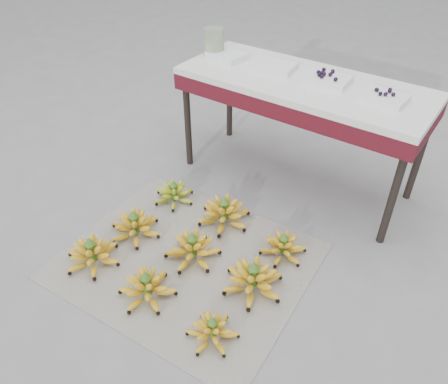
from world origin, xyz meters
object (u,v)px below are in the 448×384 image
Objects in this scene: tray_right at (327,79)px; tray_far_left at (227,55)px; bunch_mid_center at (193,249)px; bunch_back_left at (174,194)px; newspaper_mat at (187,260)px; glass_jar at (214,42)px; bunch_mid_right at (253,280)px; bunch_mid_left at (135,226)px; vendor_table at (303,93)px; tray_left at (274,66)px; tray_far_right at (385,97)px; bunch_front_right at (213,331)px; bunch_back_right at (283,247)px; bunch_back_center at (224,213)px; bunch_front_left at (92,254)px; bunch_front_center at (147,288)px.

tray_far_left is at bearing -178.73° from tray_right.
bunch_mid_center is 0.51m from bunch_back_left.
bunch_back_left reaches higher than newspaper_mat.
bunch_mid_right is at bearing -45.99° from glass_jar.
bunch_mid_center is (0.38, 0.04, 0.00)m from bunch_mid_left.
vendor_table is 5.57× the size of tray_left.
glass_jar is at bearing 118.43° from newspaper_mat.
bunch_mid_left is 1.52m from tray_far_right.
tray_left reaches higher than bunch_front_right.
vendor_table is 0.24m from tray_left.
tray_far_right is (1.02, -0.02, 0.00)m from tray_far_left.
newspaper_mat is 0.37m from bunch_mid_left.
bunch_back_left is 0.86× the size of bunch_back_right.
bunch_mid_right is at bearing -17.49° from bunch_back_center.
bunch_front_left is 0.77m from bunch_back_center.
bunch_front_left is 1.60m from tray_right.
bunch_mid_left is (0.03, 0.29, -0.00)m from bunch_front_left.
bunch_front_left is 1.21× the size of bunch_back_left.
bunch_front_left reaches higher than bunch_front_right.
bunch_back_right is at bearing -5.90° from bunch_back_left.
bunch_front_right is 1.02m from bunch_back_left.
bunch_front_center is 0.66m from bunch_back_center.
bunch_back_center reaches higher than newspaper_mat.
bunch_mid_right is at bearing 5.96° from newspaper_mat.
tray_right is (0.60, 1.03, 0.66)m from bunch_mid_left.
tray_far_left is (-0.44, 1.30, 0.66)m from bunch_front_center.
tray_right reaches higher than bunch_back_left.
bunch_mid_left is 0.97× the size of bunch_back_right.
bunch_front_right is 1.12× the size of tray_far_left.
bunch_mid_right reaches higher than bunch_mid_left.
bunch_back_right is at bearing 41.39° from bunch_front_center.
bunch_mid_left is (-0.36, 0.29, 0.00)m from bunch_front_center.
bunch_back_center is 0.93m from tray_left.
bunch_front_left is at bearing -158.15° from bunch_back_right.
bunch_mid_center is (0.02, 0.33, 0.00)m from bunch_front_center.
tray_far_right is at bearing 99.05° from bunch_mid_right.
tray_left is at bearing 119.80° from bunch_back_center.
bunch_mid_left is 1.26m from glass_jar.
bunch_mid_right reaches higher than bunch_front_left.
bunch_back_left is at bearing 97.74° from bunch_front_left.
bunch_mid_center is at bearing -63.31° from bunch_back_center.
bunch_mid_center is at bearing 121.60° from bunch_front_right.
tray_far_left is (-0.84, 1.31, 0.67)m from bunch_front_right.
bunch_front_center is at bearing -71.16° from bunch_mid_center.
bunch_back_left is 1.03× the size of tray_far_left.
bunch_back_center is 0.96m from tray_right.
bunch_front_left is at bearing -111.24° from vendor_table.
vendor_table is 0.56m from tray_far_left.
tray_far_left is at bearing 124.50° from bunch_back_right.
bunch_front_right is 1.75× the size of glass_jar.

